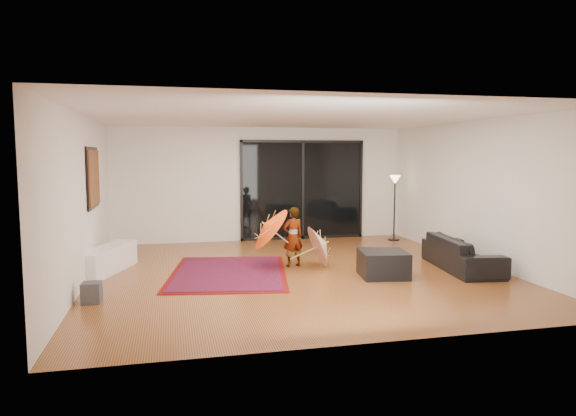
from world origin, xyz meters
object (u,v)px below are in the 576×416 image
object	(u,v)px
sofa	(462,253)
ottoman	(383,264)
media_console	(108,259)
child	(293,237)

from	to	relation	value
sofa	ottoman	xyz separation A→B (m)	(-1.61, -0.21, -0.07)
media_console	sofa	size ratio (longest dim) A/B	0.81
media_console	sofa	bearing A→B (deg)	8.84
ottoman	child	world-z (taller)	child
media_console	ottoman	world-z (taller)	media_console
child	media_console	bearing A→B (deg)	-18.49
ottoman	child	xyz separation A→B (m)	(-1.30, 1.12, 0.33)
media_console	child	world-z (taller)	child
media_console	ottoman	size ratio (longest dim) A/B	2.11
media_console	sofa	world-z (taller)	sofa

